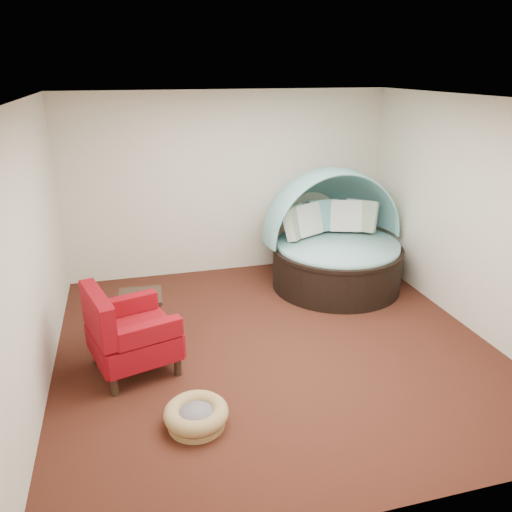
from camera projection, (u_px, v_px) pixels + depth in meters
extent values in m
plane|color=#431F13|center=(275.00, 344.00, 5.95)|extent=(5.00, 5.00, 0.00)
plane|color=beige|center=(229.00, 184.00, 7.71)|extent=(5.00, 0.00, 5.00)
plane|color=beige|center=(391.00, 351.00, 3.20)|extent=(5.00, 0.00, 5.00)
plane|color=beige|center=(31.00, 254.00, 4.85)|extent=(0.00, 5.00, 5.00)
plane|color=beige|center=(473.00, 216.00, 6.06)|extent=(0.00, 5.00, 5.00)
plane|color=white|center=(278.00, 99.00, 4.96)|extent=(5.00, 5.00, 0.00)
cylinder|color=black|center=(336.00, 268.00, 7.45)|extent=(2.00, 2.00, 0.58)
cylinder|color=black|center=(337.00, 248.00, 7.34)|extent=(2.02, 2.02, 0.05)
cylinder|color=#89BFC9|center=(338.00, 246.00, 7.32)|extent=(1.89, 1.89, 0.13)
cube|color=#3D664C|center=(295.00, 222.00, 7.35)|extent=(0.53, 0.54, 0.51)
cube|color=silver|center=(307.00, 220.00, 7.47)|extent=(0.55, 0.46, 0.51)
cube|color=#65ABB0|center=(323.00, 216.00, 7.68)|extent=(0.50, 0.30, 0.51)
cube|color=silver|center=(346.00, 216.00, 7.66)|extent=(0.55, 0.42, 0.51)
cube|color=#3D664C|center=(361.00, 216.00, 7.67)|extent=(0.54, 0.53, 0.51)
cylinder|color=#9B7946|center=(197.00, 422.00, 4.60)|extent=(0.70, 0.70, 0.06)
torus|color=#9B7946|center=(196.00, 413.00, 4.57)|extent=(0.79, 0.79, 0.15)
cylinder|color=slate|center=(196.00, 415.00, 4.58)|extent=(0.47, 0.47, 0.09)
cylinder|color=black|center=(114.00, 386.00, 5.00)|extent=(0.10, 0.10, 0.21)
cylinder|color=black|center=(97.00, 354.00, 5.55)|extent=(0.10, 0.10, 0.21)
cylinder|color=black|center=(178.00, 366.00, 5.33)|extent=(0.10, 0.10, 0.21)
cylinder|color=black|center=(155.00, 338.00, 5.88)|extent=(0.10, 0.10, 0.21)
cube|color=#7C0D04|center=(134.00, 340.00, 5.35)|extent=(1.06, 1.06, 0.30)
cube|color=#7C0D04|center=(98.00, 315.00, 5.05)|extent=(0.39, 0.87, 0.50)
cube|color=#7C0D04|center=(149.00, 333.00, 5.00)|extent=(0.70, 0.32, 0.21)
cube|color=#7C0D04|center=(127.00, 305.00, 5.58)|extent=(0.70, 0.32, 0.21)
cube|color=black|center=(140.00, 297.00, 6.08)|extent=(0.55, 0.55, 0.04)
cube|color=black|center=(142.00, 322.00, 6.21)|extent=(0.49, 0.49, 0.03)
cube|color=black|center=(124.00, 324.00, 5.94)|extent=(0.06, 0.06, 0.46)
cube|color=black|center=(125.00, 309.00, 6.32)|extent=(0.06, 0.06, 0.46)
cube|color=black|center=(159.00, 321.00, 6.02)|extent=(0.06, 0.06, 0.46)
cube|color=black|center=(159.00, 306.00, 6.40)|extent=(0.06, 0.06, 0.46)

